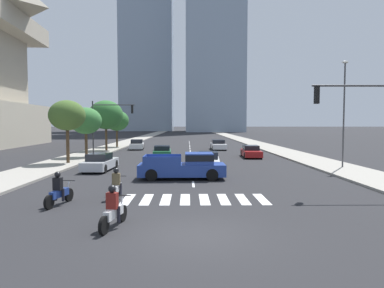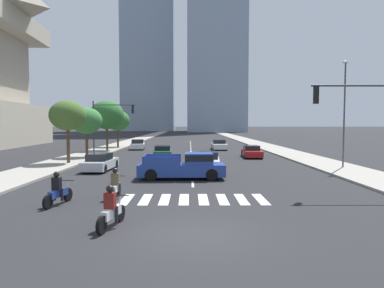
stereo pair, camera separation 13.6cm
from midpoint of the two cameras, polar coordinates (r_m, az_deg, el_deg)
name	(u,v)px [view 1 (the left image)]	position (r m, az deg, el deg)	size (l,w,h in m)	color
ground_plane	(198,235)	(11.16, 0.67, -15.08)	(800.00, 800.00, 0.00)	#232326
sidewalk_east	(286,152)	(42.40, 15.43, -1.38)	(4.00, 260.00, 0.15)	gray
sidewalk_west	(94,153)	(42.26, -16.22, -1.40)	(4.00, 260.00, 0.15)	gray
crosswalk_near	(195,199)	(16.06, 0.22, -9.29)	(6.75, 2.36, 0.01)	silver
lane_divider_center	(190,151)	(43.81, -0.39, -1.19)	(0.14, 50.00, 0.01)	silver
motorcycle_lead	(113,211)	(12.02, -13.42, -10.90)	(0.76, 2.08, 1.49)	black
motorcycle_trailing	(117,187)	(16.43, -12.81, -7.02)	(0.70, 2.17, 1.49)	black
motorcycle_third	(59,192)	(15.92, -21.71, -7.52)	(0.76, 2.07, 1.49)	black
pickup_truck	(186,166)	(21.77, -1.17, -3.77)	(5.53, 2.03, 1.67)	navy
sedan_white_0	(218,145)	(46.53, 4.36, -0.18)	(1.94, 4.55, 1.33)	silver
sedan_silver_1	(100,163)	(26.60, -15.36, -3.03)	(1.94, 4.47, 1.32)	#B7BABF
sedan_white_2	(208,161)	(26.56, 2.57, -2.90)	(2.00, 4.33, 1.34)	silver
sedan_white_3	(137,145)	(47.26, -9.34, -0.15)	(2.17, 4.37, 1.37)	silver
sedan_green_4	(162,152)	(35.41, -5.17, -1.36)	(2.05, 4.43, 1.26)	#1E6038
sedan_red_5	(251,152)	(36.29, 9.81, -1.30)	(1.99, 4.65, 1.25)	maroon
traffic_signal_near	(370,113)	(19.25, 27.55, 4.67)	(5.05, 0.28, 5.69)	#333335
traffic_signal_far	(109,118)	(36.86, -13.99, 4.23)	(4.71, 0.28, 5.77)	#333335
street_lamp_east	(344,107)	(28.95, 24.11, 5.78)	(0.50, 0.24, 8.24)	#3F3F42
street_tree_nearest	(67,116)	(31.23, -20.41, 4.50)	(3.08, 3.08, 5.42)	#4C3823
street_tree_second	(86,121)	(36.30, -17.55, 3.73)	(3.20, 3.20, 5.05)	#4C3823
street_tree_third	(106,115)	(44.58, -14.38, 4.77)	(4.31, 4.31, 6.35)	#4C3823
street_tree_fourth	(117,121)	(50.93, -12.64, 3.87)	(3.52, 3.52, 5.36)	#4C3823
office_tower_left_skyline	(148,36)	(176.55, -7.51, 17.66)	(24.86, 24.53, 95.03)	#8C9EB2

